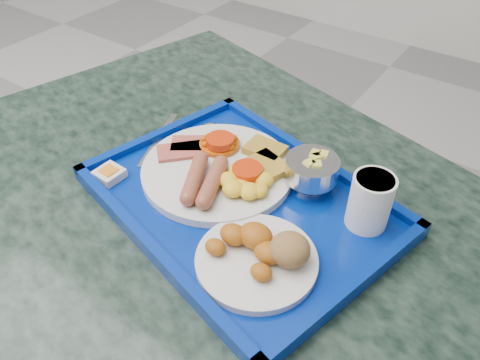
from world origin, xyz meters
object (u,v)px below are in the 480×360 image
(tray, at_px, (240,202))
(bread_plate, at_px, (262,254))
(fruit_bowl, at_px, (312,169))
(table, at_px, (230,278))
(juice_cup, at_px, (370,200))
(main_plate, at_px, (223,170))

(tray, distance_m, bread_plate, 0.13)
(fruit_bowl, bearing_deg, table, -132.11)
(juice_cup, bearing_deg, main_plate, -171.51)
(fruit_bowl, bearing_deg, main_plate, -156.53)
(table, height_order, main_plate, main_plate)
(bread_plate, bearing_deg, main_plate, 142.42)
(bread_plate, relative_size, fruit_bowl, 1.98)
(tray, distance_m, juice_cup, 0.20)
(tray, height_order, fruit_bowl, fruit_bowl)
(main_plate, relative_size, juice_cup, 2.95)
(main_plate, distance_m, juice_cup, 0.24)
(tray, height_order, juice_cup, juice_cup)
(main_plate, xyz_separation_m, bread_plate, (0.15, -0.12, 0.00))
(bread_plate, bearing_deg, juice_cup, 60.41)
(fruit_bowl, distance_m, juice_cup, 0.11)
(juice_cup, bearing_deg, tray, -160.21)
(tray, bearing_deg, bread_plate, -41.99)
(bread_plate, bearing_deg, table, 146.10)
(main_plate, distance_m, fruit_bowl, 0.15)
(table, distance_m, juice_cup, 0.33)
(main_plate, bearing_deg, juice_cup, 8.49)
(fruit_bowl, xyz_separation_m, juice_cup, (0.11, -0.02, 0.01))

